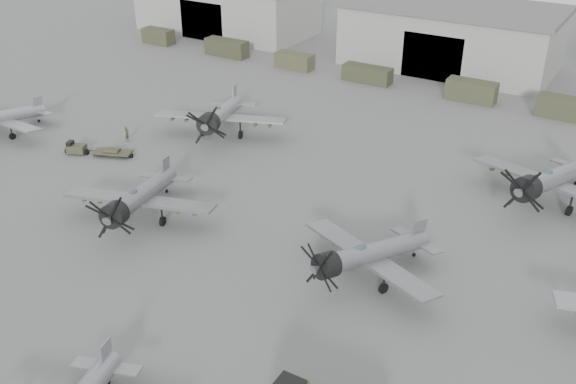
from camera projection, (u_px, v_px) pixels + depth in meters
The scene contains 15 objects.
ground at pixel (145, 302), 43.78m from camera, with size 220.00×220.00×0.00m, color #60615E.
hangar_left at pixel (227, 4), 105.60m from camera, with size 29.00×14.80×8.70m.
hangar_center at pixel (450, 35), 88.27m from camera, with size 29.00×14.80×8.70m.
support_truck_0 at pixel (158, 36), 100.29m from camera, with size 5.09×2.20×2.27m, color #3F3F29.
support_truck_1 at pixel (227, 48), 94.22m from camera, with size 6.61×2.20×2.44m, color #393A26.
support_truck_2 at pixel (294, 61), 89.01m from camera, with size 5.37×2.20×2.14m, color #48482F.
support_truck_3 at pixel (367, 74), 83.94m from camera, with size 6.50×2.20×2.10m, color #3A3D27.
support_truck_4 at pixel (471, 91), 77.53m from camera, with size 5.97×2.20×2.54m, color #3E412B.
support_truck_5 at pixel (561, 107), 72.85m from camera, with size 5.24×2.20×2.45m, color #3D3F29.
aircraft_mid_1 at pixel (138, 198), 51.80m from camera, with size 12.76×11.48×5.11m.
aircraft_mid_2 at pixel (366, 255), 44.88m from camera, with size 11.85×10.72×4.81m.
aircraft_far_0 at pixel (220, 115), 67.21m from camera, with size 13.79×12.46×5.58m.
aircraft_far_1 at pixel (550, 180), 54.12m from camera, with size 13.98×12.59×5.57m.
tug_trailer at pixel (90, 150), 64.35m from camera, with size 6.64×3.64×1.34m.
ground_crew at pixel (127, 134), 67.15m from camera, with size 0.60×0.40×1.66m, color #45472E.
Camera 1 is at (26.45, -24.79, 27.46)m, focal length 40.00 mm.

